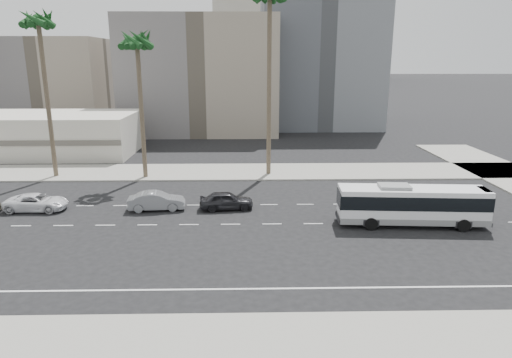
{
  "coord_description": "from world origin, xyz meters",
  "views": [
    {
      "loc": [
        -4.81,
        -30.59,
        11.53
      ],
      "look_at": [
        -4.08,
        4.0,
        2.32
      ],
      "focal_mm": 31.59,
      "sensor_mm": 36.0,
      "label": 1
    }
  ],
  "objects_px": {
    "palm_mid": "(137,44)",
    "car_c": "(37,202)",
    "car_a": "(226,200)",
    "car_b": "(157,201)",
    "palm_far": "(38,23)",
    "city_bus": "(412,204)"
  },
  "relations": [
    {
      "from": "city_bus",
      "to": "car_a",
      "type": "bearing_deg",
      "value": 167.96
    },
    {
      "from": "car_a",
      "to": "palm_far",
      "type": "bearing_deg",
      "value": 53.91
    },
    {
      "from": "palm_far",
      "to": "palm_mid",
      "type": "bearing_deg",
      "value": -3.31
    },
    {
      "from": "palm_mid",
      "to": "palm_far",
      "type": "xyz_separation_m",
      "value": [
        -9.13,
        0.53,
        1.87
      ]
    },
    {
      "from": "car_a",
      "to": "car_c",
      "type": "distance_m",
      "value": 14.93
    },
    {
      "from": "palm_mid",
      "to": "palm_far",
      "type": "relative_size",
      "value": 0.88
    },
    {
      "from": "city_bus",
      "to": "car_c",
      "type": "height_order",
      "value": "city_bus"
    },
    {
      "from": "car_b",
      "to": "palm_far",
      "type": "distance_m",
      "value": 21.34
    },
    {
      "from": "car_a",
      "to": "palm_far",
      "type": "relative_size",
      "value": 0.26
    },
    {
      "from": "city_bus",
      "to": "palm_far",
      "type": "relative_size",
      "value": 0.65
    },
    {
      "from": "city_bus",
      "to": "palm_far",
      "type": "bearing_deg",
      "value": 159.25
    },
    {
      "from": "car_c",
      "to": "palm_far",
      "type": "xyz_separation_m",
      "value": [
        -2.74,
        10.43,
        14.11
      ]
    },
    {
      "from": "palm_mid",
      "to": "car_c",
      "type": "bearing_deg",
      "value": -122.84
    },
    {
      "from": "car_b",
      "to": "palm_mid",
      "type": "relative_size",
      "value": 0.31
    },
    {
      "from": "car_a",
      "to": "palm_mid",
      "type": "xyz_separation_m",
      "value": [
        -8.54,
        9.93,
        12.17
      ]
    },
    {
      "from": "car_c",
      "to": "city_bus",
      "type": "bearing_deg",
      "value": -97.34
    },
    {
      "from": "car_a",
      "to": "palm_mid",
      "type": "bearing_deg",
      "value": 35.22
    },
    {
      "from": "car_a",
      "to": "city_bus",
      "type": "bearing_deg",
      "value": -111.49
    },
    {
      "from": "palm_mid",
      "to": "car_b",
      "type": "bearing_deg",
      "value": -73.07
    },
    {
      "from": "car_a",
      "to": "car_b",
      "type": "xyz_separation_m",
      "value": [
        -5.5,
        -0.05,
        0.01
      ]
    },
    {
      "from": "palm_mid",
      "to": "palm_far",
      "type": "height_order",
      "value": "palm_far"
    },
    {
      "from": "car_c",
      "to": "palm_mid",
      "type": "xyz_separation_m",
      "value": [
        6.39,
        9.9,
        12.23
      ]
    }
  ]
}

